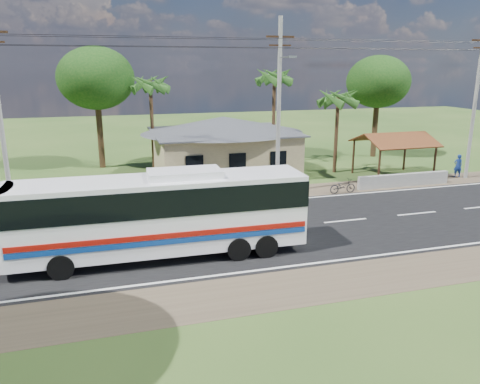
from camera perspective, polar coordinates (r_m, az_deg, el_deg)
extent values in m
plane|color=#29491A|center=(24.15, 3.27, -4.51)|extent=(120.00, 120.00, 0.00)
cube|color=black|center=(24.14, 3.28, -4.48)|extent=(120.00, 10.00, 0.02)
cube|color=brown|center=(30.06, -0.84, -0.49)|extent=(120.00, 3.00, 0.01)
cube|color=brown|center=(18.63, 10.04, -10.92)|extent=(120.00, 3.00, 0.01)
cube|color=silver|center=(28.39, 0.13, -1.39)|extent=(120.00, 0.15, 0.01)
cube|color=silver|center=(20.09, 7.78, -8.75)|extent=(120.00, 0.15, 0.01)
cube|color=silver|center=(24.14, 3.28, -4.45)|extent=(120.00, 0.15, 0.01)
cube|color=tan|center=(36.08, -2.06, 4.76)|extent=(10.00, 8.00, 3.20)
cube|color=#4C4F54|center=(35.81, -2.09, 7.36)|extent=(10.60, 8.60, 0.10)
pyramid|color=#4C4F54|center=(35.68, -2.10, 9.19)|extent=(12.40, 10.00, 1.20)
cube|color=black|center=(31.57, -5.56, 3.38)|extent=(1.20, 0.08, 1.20)
cube|color=black|center=(32.24, -0.30, 3.70)|extent=(1.20, 0.08, 1.20)
cube|color=black|center=(33.18, 4.70, 3.97)|extent=(1.20, 0.08, 1.20)
cylinder|color=#3A2515|center=(34.26, 16.61, 3.06)|extent=(0.16, 0.16, 2.60)
cylinder|color=#3A2515|center=(37.27, 13.66, 4.21)|extent=(0.16, 0.16, 2.60)
cylinder|color=#3A2515|center=(36.93, 22.65, 3.36)|extent=(0.16, 0.16, 2.60)
cylinder|color=#3A2515|center=(39.74, 19.45, 4.43)|extent=(0.16, 0.16, 2.60)
cube|color=brown|center=(35.83, 19.32, 5.95)|extent=(5.20, 2.28, 0.90)
cube|color=brown|center=(37.62, 17.40, 6.52)|extent=(5.20, 2.28, 0.90)
cube|color=#3A2515|center=(36.67, 18.38, 6.78)|extent=(5.20, 0.12, 0.12)
cube|color=#9E9E99|center=(34.28, 19.32, 1.38)|extent=(7.00, 0.30, 0.90)
cylinder|color=#9E9E99|center=(28.54, -27.23, 8.25)|extent=(0.26, 0.26, 11.00)
cylinder|color=#9E9E99|center=(29.99, 4.74, 10.12)|extent=(0.26, 0.26, 11.00)
cube|color=#3A2515|center=(29.92, 4.93, 18.35)|extent=(1.80, 0.12, 0.12)
cube|color=#3A2515|center=(29.90, 4.91, 17.39)|extent=(1.40, 0.10, 0.10)
cylinder|color=#9E9E99|center=(38.00, 26.72, 9.64)|extent=(0.26, 0.26, 11.00)
cylinder|color=gray|center=(28.94, 5.61, 16.06)|extent=(0.08, 2.00, 0.08)
cube|color=gray|center=(28.02, 6.40, 16.07)|extent=(0.50, 0.18, 0.12)
cylinder|color=black|center=(28.07, -11.31, 17.92)|extent=(16.00, 0.02, 0.02)
cylinder|color=black|center=(33.33, 17.62, 17.05)|extent=(15.00, 0.02, 0.02)
cylinder|color=#47301E|center=(37.03, 11.66, 6.93)|extent=(0.28, 0.28, 6.00)
cylinder|color=#47301E|center=(39.60, 4.12, 8.81)|extent=(0.28, 0.28, 7.50)
cylinder|color=#47301E|center=(37.87, -10.65, 7.92)|extent=(0.28, 0.28, 7.00)
cylinder|color=#47301E|center=(39.75, -16.70, 7.11)|extent=(0.50, 0.50, 5.95)
ellipsoid|color=#0F370F|center=(39.42, -17.17, 13.12)|extent=(6.00, 6.00, 4.92)
cylinder|color=#47301E|center=(44.58, 16.13, 7.74)|extent=(0.50, 0.50, 5.60)
ellipsoid|color=#0F370F|center=(44.28, 16.51, 12.77)|extent=(5.60, 5.60, 4.59)
cube|color=white|center=(20.31, -9.49, -2.58)|extent=(12.38, 2.84, 3.08)
cube|color=black|center=(20.09, -9.59, -0.49)|extent=(12.44, 2.90, 1.13)
cube|color=black|center=(20.61, -26.86, -2.60)|extent=(0.17, 2.37, 1.85)
cube|color=#961009|center=(19.26, -9.03, -5.34)|extent=(12.12, 0.30, 0.23)
cube|color=navy|center=(19.35, -9.00, -6.05)|extent=(12.12, 0.30, 0.23)
cube|color=white|center=(19.97, -6.77, 2.27)|extent=(3.12, 1.71, 0.31)
cylinder|color=black|center=(19.79, -20.99, -8.52)|extent=(1.04, 0.38, 1.03)
cylinder|color=black|center=(21.97, -20.42, -6.09)|extent=(1.04, 0.38, 1.03)
cylinder|color=black|center=(20.21, -0.18, -6.94)|extent=(1.04, 0.38, 1.03)
cylinder|color=black|center=(22.35, -1.73, -4.73)|extent=(1.04, 0.38, 1.03)
cylinder|color=black|center=(20.54, 3.17, -6.60)|extent=(1.04, 0.38, 1.03)
cylinder|color=black|center=(22.65, 1.32, -4.46)|extent=(1.04, 0.38, 1.03)
imported|color=black|center=(31.33, 12.39, 0.69)|extent=(1.82, 0.67, 0.95)
imported|color=navy|center=(38.68, 25.03, 2.93)|extent=(0.72, 0.57, 1.72)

